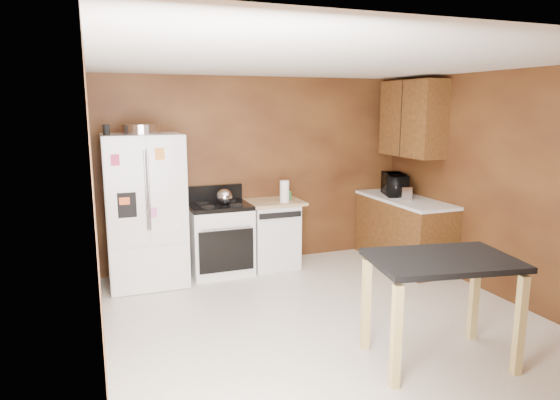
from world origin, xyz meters
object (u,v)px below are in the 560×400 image
refrigerator (145,210)px  island (441,274)px  roasting_pan (142,129)px  pen_cup (106,130)px  dishwasher (272,233)px  gas_range (220,238)px  green_canister (288,195)px  kettle (224,197)px  microwave (394,185)px  toaster (404,192)px  paper_towel (284,191)px

refrigerator → island: size_ratio=1.42×
roasting_pan → pen_cup: size_ratio=3.86×
dishwasher → island: island is taller
pen_cup → gas_range: size_ratio=0.11×
green_canister → refrigerator: 1.86m
kettle → microwave: bearing=-3.9°
roasting_pan → green_canister: 2.07m
toaster → dishwasher: bearing=174.5°
pen_cup → toaster: bearing=-5.3°
green_canister → gas_range: bearing=-177.8°
pen_cup → dishwasher: (2.01, 0.18, -1.41)m
green_canister → refrigerator: refrigerator is taller
pen_cup → paper_towel: bearing=1.2°
paper_towel → island: paper_towel is taller
paper_towel → refrigerator: size_ratio=0.16×
paper_towel → toaster: size_ratio=1.19×
dishwasher → green_canister: bearing=3.0°
island → green_canister: bearing=94.3°
roasting_pan → paper_towel: size_ratio=1.60×
island → pen_cup: bearing=132.2°
refrigerator → dishwasher: (1.63, 0.09, -0.45)m
kettle → green_canister: (0.88, 0.08, -0.05)m
microwave → gas_range: 2.52m
microwave → refrigerator: refrigerator is taller
kettle → dishwasher: kettle is taller
pen_cup → refrigerator: size_ratio=0.06×
microwave → island: microwave is taller
kettle → roasting_pan: bearing=-177.6°
green_canister → toaster: size_ratio=0.48×
microwave → refrigerator: size_ratio=0.28×
kettle → green_canister: size_ratio=1.76×
roasting_pan → gas_range: size_ratio=0.41×
green_canister → toaster: 1.55m
pen_cup → microwave: 3.82m
roasting_pan → gas_range: bearing=5.6°
roasting_pan → refrigerator: 0.96m
green_canister → dishwasher: green_canister is taller
kettle → microwave: microwave is taller
refrigerator → gas_range: size_ratio=1.64×
roasting_pan → toaster: bearing=-7.1°
pen_cup → roasting_pan: bearing=10.0°
kettle → green_canister: bearing=5.4°
gas_range → dishwasher: 0.72m
gas_range → island: gas_range is taller
roasting_pan → green_canister: (1.85, 0.12, -0.91)m
pen_cup → paper_towel: size_ratio=0.41×
green_canister → microwave: 1.52m
gas_range → island: size_ratio=0.87×
refrigerator → island: (2.07, -2.80, -0.14)m
pen_cup → gas_range: (1.29, 0.16, -1.40)m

